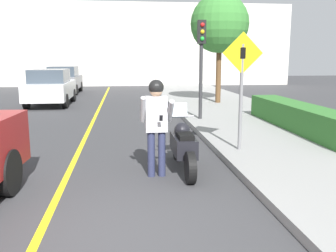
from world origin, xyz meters
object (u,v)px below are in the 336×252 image
(motorcycle, at_px, (183,146))
(crossing_sign, at_px, (242,80))
(street_tree, at_px, (220,24))
(traffic_light, at_px, (201,51))
(parked_car_white, at_px, (51,87))
(person_biker, at_px, (156,117))
(parked_car_grey, at_px, (64,80))

(motorcycle, height_order, crossing_sign, crossing_sign)
(street_tree, bearing_deg, crossing_sign, -101.12)
(traffic_light, bearing_deg, parked_car_white, 136.65)
(person_biker, relative_size, parked_car_grey, 0.43)
(motorcycle, distance_m, person_biker, 0.91)
(person_biker, distance_m, crossing_sign, 2.44)
(motorcycle, distance_m, street_tree, 10.83)
(person_biker, distance_m, street_tree, 11.14)
(motorcycle, relative_size, traffic_light, 0.68)
(person_biker, bearing_deg, traffic_light, 70.53)
(traffic_light, height_order, parked_car_white, traffic_light)
(person_biker, xyz_separation_m, crossing_sign, (2.00, 1.26, 0.59))
(person_biker, bearing_deg, motorcycle, 31.32)
(street_tree, xyz_separation_m, parked_car_grey, (-8.03, 7.08, -2.85))
(traffic_light, distance_m, parked_car_grey, 13.29)
(crossing_sign, distance_m, parked_car_white, 11.74)
(traffic_light, bearing_deg, parked_car_grey, 118.40)
(motorcycle, relative_size, crossing_sign, 0.85)
(street_tree, bearing_deg, traffic_light, -111.22)
(parked_car_white, bearing_deg, motorcycle, -67.44)
(parked_car_grey, bearing_deg, person_biker, -76.08)
(motorcycle, bearing_deg, street_tree, 71.99)
(person_biker, bearing_deg, crossing_sign, 32.16)
(crossing_sign, xyz_separation_m, street_tree, (1.75, 8.91, 1.98))
(person_biker, distance_m, traffic_light, 6.13)
(parked_car_white, bearing_deg, person_biker, -70.52)
(motorcycle, xyz_separation_m, traffic_light, (1.44, 5.31, 1.95))
(person_biker, height_order, street_tree, street_tree)
(crossing_sign, bearing_deg, street_tree, 78.88)
(street_tree, bearing_deg, parked_car_grey, 138.61)
(person_biker, height_order, parked_car_white, person_biker)
(street_tree, height_order, parked_car_grey, street_tree)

